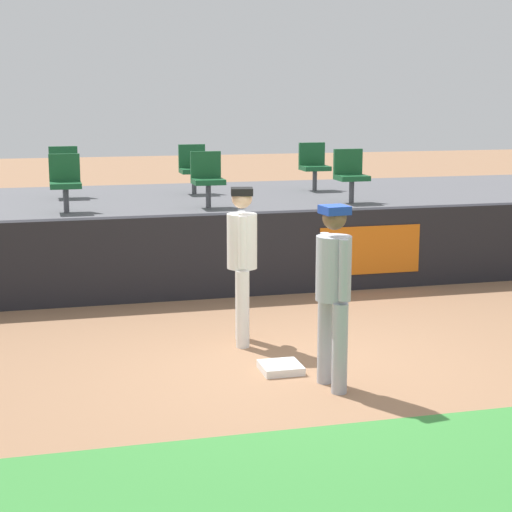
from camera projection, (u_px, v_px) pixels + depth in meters
The scene contains 13 objects.
ground_plane at pixel (306, 371), 8.57m from camera, with size 60.00×60.00×0.00m, color #936B4C.
grass_foreground_strip at pixel (430, 497), 5.88m from camera, with size 18.00×2.80×0.01m, color #388438.
first_base at pixel (281, 368), 8.53m from camera, with size 0.40×0.40×0.08m, color white.
player_fielder_home at pixel (242, 255), 9.33m from camera, with size 0.41×0.53×1.75m.
player_runner_visitor at pixel (333, 284), 7.89m from camera, with size 0.37×0.49×1.75m.
field_wall at pixel (233, 255), 11.63m from camera, with size 18.00×0.26×1.15m.
bleacher_platform at pixel (198, 230), 14.08m from camera, with size 18.00×4.80×1.05m, color #59595E.
seat_back_left at pixel (64, 169), 14.02m from camera, with size 0.47×0.44×0.84m.
seat_front_right at pixel (350, 173), 13.37m from camera, with size 0.47×0.44×0.84m.
seat_back_right at pixel (314, 164), 15.08m from camera, with size 0.48×0.44×0.84m.
seat_front_left at pixel (65, 180), 12.29m from camera, with size 0.44×0.44×0.84m.
seat_front_center at pixel (207, 176), 12.81m from camera, with size 0.46×0.44×0.84m.
seat_back_center at pixel (193, 166), 14.55m from camera, with size 0.46×0.44×0.84m.
Camera 1 is at (-2.53, -7.81, 2.76)m, focal length 59.48 mm.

